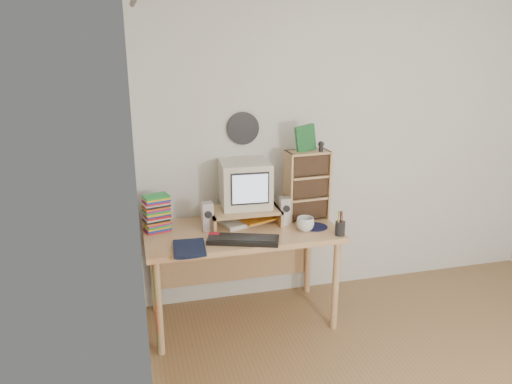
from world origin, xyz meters
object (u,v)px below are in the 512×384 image
desk (240,243)px  crt_monitor (246,185)px  cd_rack (307,185)px  mug (305,224)px  diary (173,248)px  dvd_stack (157,215)px  keyboard (243,240)px

desk → crt_monitor: bearing=50.4°
cd_rack → mug: bearing=-114.5°
mug → diary: mug is taller
crt_monitor → dvd_stack: bearing=-174.7°
diary → desk: bearing=36.5°
keyboard → dvd_stack: bearing=166.7°
desk → dvd_stack: (-0.59, 0.06, 0.26)m
diary → dvd_stack: bearing=105.1°
crt_monitor → cd_rack: (0.47, -0.04, -0.02)m
keyboard → mug: mug is taller
desk → crt_monitor: (0.07, 0.09, 0.43)m
dvd_stack → desk: bearing=-20.6°
crt_monitor → keyboard: (-0.11, -0.38, -0.27)m
crt_monitor → cd_rack: bearing=-2.3°
diary → keyboard: bearing=8.2°
keyboard → diary: bearing=-156.7°
crt_monitor → diary: crt_monitor is taller
cd_rack → dvd_stack: bearing=175.7°
keyboard → diary: diary is taller
desk → keyboard: 0.33m
crt_monitor → keyboard: bearing=-103.0°
desk → mug: size_ratio=10.81×
dvd_stack → diary: 0.41m
desk → keyboard: bearing=-97.5°
desk → dvd_stack: size_ratio=5.71×
desk → cd_rack: (0.54, 0.04, 0.40)m
cd_rack → keyboard: bearing=-153.2°
keyboard → diary: (-0.48, -0.03, 0.01)m
keyboard → dvd_stack: size_ratio=2.00×
keyboard → mug: bearing=29.7°
crt_monitor → mug: size_ratio=2.78×
cd_rack → diary: bearing=-164.1°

